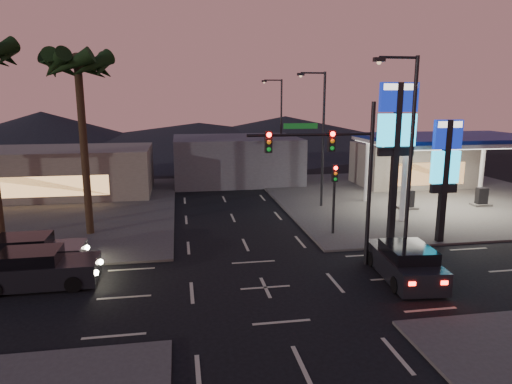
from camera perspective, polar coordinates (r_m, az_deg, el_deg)
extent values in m
plane|color=black|center=(20.44, 1.17, -11.86)|extent=(140.00, 140.00, 0.00)
cube|color=#47443F|center=(40.39, 19.52, -0.55)|extent=(24.00, 24.00, 0.12)
cube|color=#47443F|center=(37.47, -28.83, -2.27)|extent=(24.00, 24.00, 0.12)
cylinder|color=silver|center=(31.54, 17.99, 0.77)|extent=(0.36, 0.36, 5.00)
cylinder|color=silver|center=(36.87, 13.71, 2.53)|extent=(0.36, 0.36, 5.00)
cylinder|color=silver|center=(41.84, 26.41, 2.70)|extent=(0.36, 0.36, 5.00)
cube|color=silver|center=(36.26, 23.13, 6.08)|extent=(12.00, 8.00, 0.50)
cube|color=white|center=(36.29, 23.09, 5.61)|extent=(11.60, 7.60, 0.06)
cube|color=navy|center=(36.25, 23.15, 6.32)|extent=(12.20, 8.20, 0.25)
cube|color=black|center=(35.39, 18.47, -0.92)|extent=(0.80, 0.50, 1.40)
cube|color=black|center=(38.56, 26.36, -0.54)|extent=(0.80, 0.50, 1.40)
cube|color=#726B5B|center=(45.33, 18.85, 3.26)|extent=(10.00, 6.00, 4.00)
cube|color=black|center=(27.01, 16.96, 3.39)|extent=(0.35, 0.35, 9.00)
cube|color=navy|center=(26.76, 17.43, 11.25)|extent=(2.20, 0.30, 1.60)
cube|color=white|center=(26.77, 17.51, 12.42)|extent=(1.98, 0.32, 0.35)
cube|color=#1AC8FC|center=(26.82, 17.20, 7.41)|extent=(2.20, 0.30, 1.80)
cube|color=black|center=(26.93, 17.04, 4.86)|extent=(2.09, 0.28, 0.50)
cube|color=black|center=(27.53, 22.42, 1.05)|extent=(0.35, 0.35, 7.00)
cube|color=navy|center=(27.20, 22.86, 6.64)|extent=(1.60, 0.30, 1.60)
cube|color=white|center=(27.17, 22.96, 7.80)|extent=(1.44, 0.32, 0.35)
cube|color=#1AC8FC|center=(27.39, 22.57, 2.90)|extent=(1.60, 0.30, 1.80)
cube|color=black|center=(27.58, 22.37, 0.44)|extent=(1.52, 0.28, 0.50)
cylinder|color=black|center=(22.70, 14.01, 0.77)|extent=(0.20, 0.20, 8.00)
cylinder|color=black|center=(21.34, 6.88, 7.13)|extent=(6.00, 0.14, 0.14)
cube|color=#0C3F14|center=(21.18, 5.60, 8.21)|extent=(1.60, 0.05, 0.25)
cube|color=black|center=(21.67, 9.42, 6.33)|extent=(0.32, 0.25, 1.00)
sphere|color=#FF0C07|center=(21.50, 9.58, 7.17)|extent=(0.22, 0.22, 0.22)
sphere|color=orange|center=(21.53, 9.55, 6.29)|extent=(0.20, 0.20, 0.20)
sphere|color=#0CB226|center=(21.56, 9.52, 5.42)|extent=(0.20, 0.20, 0.20)
cube|color=black|center=(20.89, 1.56, 6.29)|extent=(0.32, 0.25, 1.00)
sphere|color=#FF0C07|center=(20.71, 1.65, 7.16)|extent=(0.22, 0.22, 0.22)
sphere|color=orange|center=(20.74, 1.65, 6.25)|extent=(0.20, 0.20, 0.20)
sphere|color=#0CB226|center=(20.77, 1.64, 5.34)|extent=(0.20, 0.20, 0.20)
cylinder|color=black|center=(27.66, 9.69, -1.35)|extent=(0.16, 0.16, 4.00)
cube|color=black|center=(27.31, 9.82, 2.33)|extent=(0.32, 0.25, 1.00)
sphere|color=#FF0C07|center=(27.12, 9.95, 2.97)|extent=(0.22, 0.22, 0.22)
sphere|color=orange|center=(27.17, 9.93, 2.28)|extent=(0.20, 0.20, 0.20)
sphere|color=#0CB226|center=(27.23, 9.90, 1.59)|extent=(0.20, 0.20, 0.20)
cylinder|color=black|center=(22.31, 18.70, 2.92)|extent=(0.18, 0.18, 10.00)
cylinder|color=black|center=(21.73, 17.40, 15.76)|extent=(1.80, 0.12, 0.12)
cube|color=black|center=(21.34, 15.15, 15.70)|extent=(0.50, 0.25, 0.18)
sphere|color=#FFCC8C|center=(21.33, 15.13, 15.37)|extent=(0.20, 0.20, 0.20)
cylinder|color=black|center=(34.22, 8.38, 6.27)|extent=(0.18, 0.18, 10.00)
cylinder|color=black|center=(33.85, 7.14, 14.55)|extent=(1.80, 0.12, 0.12)
cube|color=black|center=(33.60, 5.61, 14.44)|extent=(0.50, 0.25, 0.18)
sphere|color=#FFCC8C|center=(33.59, 5.61, 14.23)|extent=(0.20, 0.20, 0.20)
cylinder|color=black|center=(47.69, 3.16, 7.89)|extent=(0.18, 0.18, 10.00)
cylinder|color=black|center=(47.42, 2.14, 13.80)|extent=(1.80, 0.12, 0.12)
cube|color=black|center=(47.24, 1.04, 13.69)|extent=(0.50, 0.25, 0.18)
sphere|color=#FFCC8C|center=(47.24, 1.03, 13.55)|extent=(0.20, 0.20, 0.20)
cylinder|color=black|center=(28.59, -20.68, 4.79)|extent=(0.44, 0.44, 10.20)
sphere|color=black|center=(28.49, -21.44, 15.02)|extent=(0.90, 0.90, 0.90)
cone|color=black|center=(28.25, -18.73, 14.62)|extent=(0.90, 2.74, 1.91)
cone|color=black|center=(29.22, -19.21, 14.48)|extent=(2.57, 2.57, 1.91)
cone|color=black|center=(29.75, -20.89, 14.30)|extent=(2.74, 0.90, 1.91)
cone|color=black|center=(29.56, -22.83, 14.18)|extent=(2.57, 2.57, 1.91)
cone|color=black|center=(28.75, -24.01, 14.18)|extent=(0.90, 2.74, 1.91)
cone|color=black|center=(27.77, -23.69, 14.33)|extent=(2.57, 2.57, 1.91)
cone|color=black|center=(27.20, -21.95, 14.54)|extent=(2.74, 0.90, 1.91)
cone|color=black|center=(27.41, -19.84, 14.66)|extent=(2.57, 2.57, 1.91)
cone|color=black|center=(29.45, -28.79, 14.85)|extent=(0.90, 2.74, 1.91)
cone|color=black|center=(30.44, -28.92, 14.69)|extent=(2.57, 2.57, 1.91)
cube|color=#726B5B|center=(42.18, -23.92, 2.29)|extent=(16.00, 8.00, 4.00)
cube|color=#4C4C51|center=(45.14, -2.53, 4.10)|extent=(12.00, 9.00, 4.40)
cone|color=black|center=(81.44, -25.12, 6.98)|extent=(40.00, 40.00, 6.00)
cone|color=black|center=(80.76, 3.66, 7.67)|extent=(50.00, 50.00, 5.00)
cone|color=black|center=(78.72, -7.12, 7.13)|extent=(60.00, 60.00, 4.00)
cube|color=black|center=(22.51, -25.40, -9.09)|extent=(4.96, 2.14, 1.01)
cube|color=black|center=(22.39, -26.39, -7.47)|extent=(2.49, 1.94, 0.73)
cylinder|color=black|center=(23.11, -20.95, -8.86)|extent=(0.72, 0.28, 0.72)
cylinder|color=black|center=(21.37, -21.86, -10.62)|extent=(0.72, 0.28, 0.72)
cylinder|color=black|center=(23.91, -28.44, -8.84)|extent=(0.72, 0.28, 0.72)
sphere|color=#FFF2BF|center=(22.59, -18.88, -8.28)|extent=(0.25, 0.25, 0.25)
sphere|color=#FFF2BF|center=(21.34, -19.40, -9.50)|extent=(0.25, 0.25, 0.25)
cube|color=#555657|center=(24.88, -26.23, -7.23)|extent=(4.93, 2.14, 1.00)
cube|color=black|center=(24.78, -27.12, -5.77)|extent=(2.48, 1.94, 0.72)
cylinder|color=black|center=(25.45, -22.22, -7.08)|extent=(0.72, 0.28, 0.71)
cylinder|color=black|center=(23.70, -23.11, -8.52)|extent=(0.72, 0.28, 0.71)
cylinder|color=black|center=(26.27, -28.94, -7.11)|extent=(0.72, 0.28, 0.71)
sphere|color=#FFF2BF|center=(24.92, -20.39, -6.52)|extent=(0.25, 0.25, 0.25)
sphere|color=#FFF2BF|center=(23.67, -20.91, -7.52)|extent=(0.25, 0.25, 0.25)
cube|color=black|center=(22.30, 18.01, -8.69)|extent=(2.53, 5.13, 1.01)
cube|color=black|center=(21.78, 18.46, -7.32)|extent=(2.14, 2.64, 0.73)
cylinder|color=black|center=(23.44, 14.33, -8.14)|extent=(0.34, 0.74, 0.72)
cylinder|color=black|center=(24.11, 18.68, -7.84)|extent=(0.34, 0.74, 0.72)
cylinder|color=black|center=(20.68, 17.13, -11.03)|extent=(0.34, 0.74, 0.72)
cylinder|color=black|center=(21.44, 21.98, -10.55)|extent=(0.34, 0.74, 0.72)
cube|color=#FF140A|center=(19.86, 18.93, -10.78)|extent=(0.29, 0.12, 0.16)
cube|color=#FF140A|center=(20.42, 22.47, -10.43)|extent=(0.29, 0.12, 0.16)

